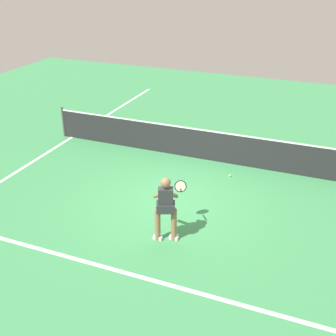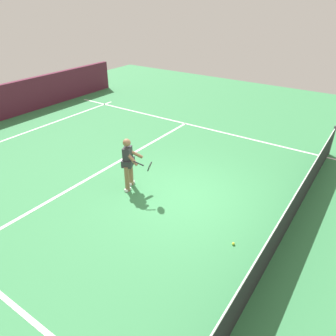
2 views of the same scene
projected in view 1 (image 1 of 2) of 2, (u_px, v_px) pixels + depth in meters
name	position (u px, v px, depth m)	size (l,w,h in m)	color
ground_plane	(170.00, 201.00, 11.29)	(26.80, 26.80, 0.00)	#38844C
service_line_marking	(116.00, 270.00, 8.84)	(9.64, 0.10, 0.01)	white
sideline_left_marking	(19.00, 170.00, 12.92)	(0.10, 18.62, 0.01)	white
court_net	(204.00, 145.00, 13.40)	(10.32, 0.08, 1.06)	#4C4C51
tennis_player	(166.00, 206.00, 9.46)	(0.67, 1.11, 1.55)	#8C6647
tennis_ball_near	(230.00, 176.00, 12.54)	(0.07, 0.07, 0.07)	#D1E533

